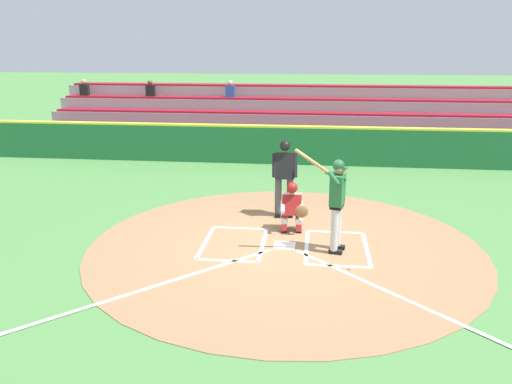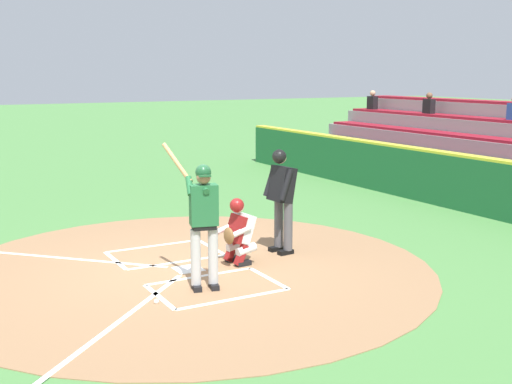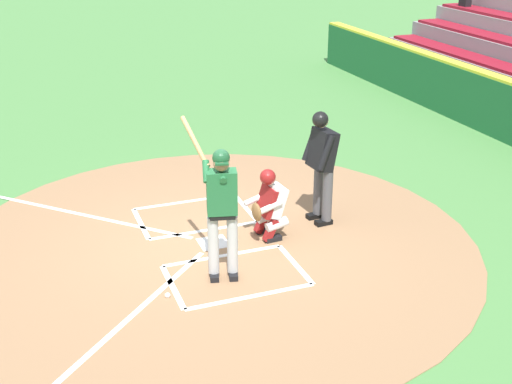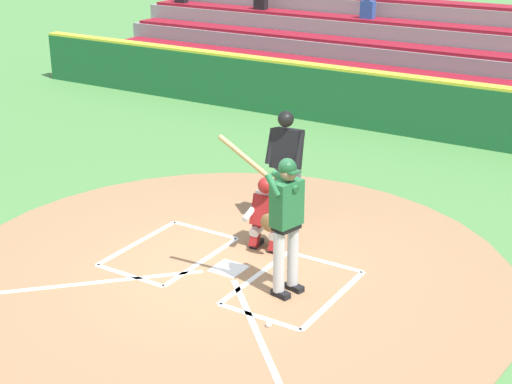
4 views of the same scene
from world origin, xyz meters
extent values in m
plane|color=#4C8442|center=(0.00, 0.00, 0.00)|extent=(120.00, 120.00, 0.00)
cylinder|color=#99704C|center=(0.00, 0.00, 0.01)|extent=(8.00, 8.00, 0.01)
cube|color=white|center=(0.00, 0.00, 0.01)|extent=(0.44, 0.44, 0.01)
cube|color=white|center=(-1.05, -0.90, 0.01)|extent=(1.20, 0.08, 0.01)
cube|color=white|center=(-1.05, 0.90, 0.01)|extent=(1.20, 0.08, 0.01)
cube|color=white|center=(-0.45, 0.00, 0.01)|extent=(0.08, 1.80, 0.01)
cube|color=white|center=(-1.65, 0.00, 0.01)|extent=(0.08, 1.80, 0.01)
cube|color=white|center=(1.05, -0.90, 0.01)|extent=(1.20, 0.08, 0.01)
cube|color=white|center=(1.05, 0.90, 0.01)|extent=(1.20, 0.08, 0.01)
cube|color=white|center=(0.45, 0.00, 0.01)|extent=(0.08, 1.80, 0.01)
cube|color=white|center=(1.65, 0.00, 0.01)|extent=(0.08, 1.80, 0.01)
cube|color=white|center=(2.10, 2.10, 0.01)|extent=(3.73, 3.73, 0.01)
cylinder|color=#BCBCBC|center=(-1.05, 0.04, 0.50)|extent=(0.15, 0.15, 0.84)
cube|color=black|center=(-1.08, 0.05, 0.04)|extent=(0.28, 0.18, 0.09)
cylinder|color=#BCBCBC|center=(-0.98, 0.29, 0.50)|extent=(0.15, 0.15, 0.84)
cube|color=black|center=(-1.02, 0.30, 0.04)|extent=(0.28, 0.18, 0.09)
cube|color=black|center=(-1.01, 0.17, 0.97)|extent=(0.30, 0.38, 0.10)
cube|color=#236638|center=(-1.01, 0.17, 1.28)|extent=(0.33, 0.45, 0.60)
sphere|color=#9E7051|center=(-1.03, 0.17, 1.69)|extent=(0.21, 0.21, 0.21)
sphere|color=#1E512D|center=(-1.01, 0.17, 1.76)|extent=(0.23, 0.23, 0.23)
cube|color=#1E512D|center=(-1.12, 0.19, 1.73)|extent=(0.15, 0.19, 0.02)
cylinder|color=#236638|center=(-0.97, 0.14, 1.56)|extent=(0.44, 0.19, 0.21)
cylinder|color=#236638|center=(-0.92, 0.34, 1.56)|extent=(0.28, 0.15, 0.29)
cylinder|color=#AD7F4C|center=(-0.53, 0.38, 1.86)|extent=(0.72, 0.20, 0.53)
cylinder|color=#AD7F4C|center=(-0.87, 0.32, 1.62)|extent=(0.08, 0.09, 0.08)
cube|color=black|center=(-0.25, -0.88, 0.04)|extent=(0.14, 0.27, 0.09)
cube|color=maroon|center=(-0.26, -0.84, 0.20)|extent=(0.14, 0.25, 0.37)
cylinder|color=silver|center=(-0.25, -0.94, 0.28)|extent=(0.18, 0.37, 0.21)
cube|color=black|center=(0.07, -0.85, 0.04)|extent=(0.14, 0.27, 0.09)
cube|color=maroon|center=(0.06, -0.81, 0.20)|extent=(0.14, 0.25, 0.37)
cylinder|color=silver|center=(0.07, -0.91, 0.28)|extent=(0.18, 0.37, 0.21)
cube|color=silver|center=(-0.09, -0.94, 0.62)|extent=(0.43, 0.39, 0.52)
cube|color=maroon|center=(-0.10, -0.83, 0.62)|extent=(0.44, 0.25, 0.46)
sphere|color=beige|center=(-0.09, -0.87, 0.99)|extent=(0.21, 0.21, 0.21)
sphere|color=maroon|center=(-0.09, -0.85, 1.01)|extent=(0.24, 0.24, 0.24)
cylinder|color=silver|center=(-0.30, -0.78, 0.60)|extent=(0.12, 0.45, 0.20)
cylinder|color=silver|center=(0.10, -0.75, 0.60)|extent=(0.12, 0.45, 0.20)
ellipsoid|color=brown|center=(-0.32, -0.58, 0.57)|extent=(0.29, 0.12, 0.28)
cylinder|color=#4C4C51|center=(0.00, -1.90, 0.51)|extent=(0.16, 0.16, 0.86)
cube|color=black|center=(-0.01, -1.85, 0.04)|extent=(0.15, 0.29, 0.09)
cylinder|color=#4C4C51|center=(0.28, -1.88, 0.51)|extent=(0.16, 0.16, 0.86)
cube|color=black|center=(0.27, -1.83, 0.04)|extent=(0.15, 0.29, 0.09)
cube|color=black|center=(0.13, -1.85, 1.25)|extent=(0.47, 0.40, 0.66)
sphere|color=beige|center=(0.13, -1.81, 1.72)|extent=(0.22, 0.22, 0.22)
sphere|color=black|center=(0.13, -1.79, 1.74)|extent=(0.25, 0.25, 0.25)
cylinder|color=black|center=(-0.11, -1.79, 1.28)|extent=(0.13, 0.29, 0.56)
cylinder|color=black|center=(0.37, -1.75, 1.28)|extent=(0.13, 0.29, 0.56)
sphere|color=white|center=(-1.27, 1.02, 0.04)|extent=(0.07, 0.07, 0.07)
cube|color=#1E6033|center=(0.00, -7.50, 0.62)|extent=(22.00, 0.36, 1.25)
cube|color=yellow|center=(0.00, -7.50, 1.28)|extent=(22.00, 0.32, 0.06)
cube|color=gray|center=(0.00, -8.53, 0.23)|extent=(20.00, 0.85, 0.45)
cube|color=maroon|center=(0.00, -8.53, 0.49)|extent=(19.60, 0.72, 0.08)
cube|color=gray|center=(0.00, -9.38, 0.45)|extent=(20.00, 0.85, 0.90)
cube|color=maroon|center=(0.00, -9.38, 0.94)|extent=(19.60, 0.72, 0.08)
cube|color=gray|center=(0.00, -10.22, 0.68)|extent=(20.00, 0.85, 1.35)
cube|color=maroon|center=(0.00, -10.22, 1.39)|extent=(19.60, 0.72, 0.08)
cube|color=gray|center=(0.00, -11.07, 0.90)|extent=(20.00, 0.85, 1.80)
cube|color=maroon|center=(0.00, -11.07, 1.84)|extent=(19.60, 0.72, 0.08)
cube|color=gray|center=(0.00, -11.92, 1.12)|extent=(20.00, 0.85, 2.25)
cube|color=maroon|center=(0.00, -11.92, 2.29)|extent=(19.60, 0.72, 0.08)
cube|color=#284C9E|center=(2.92, -11.02, 2.11)|extent=(0.36, 0.22, 0.46)
cube|color=black|center=(6.24, -11.02, 2.11)|extent=(0.36, 0.22, 0.46)
camera|label=1|loc=(-0.55, 9.81, 4.01)|focal=36.14mm
camera|label=2|loc=(-9.56, 4.02, 3.18)|focal=46.06mm
camera|label=3|loc=(-8.82, 2.62, 4.74)|focal=47.44mm
camera|label=4|loc=(-5.37, 7.91, 4.88)|focal=53.36mm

